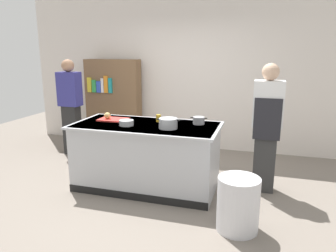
{
  "coord_description": "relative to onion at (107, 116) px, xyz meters",
  "views": [
    {
      "loc": [
        1.5,
        -3.93,
        1.89
      ],
      "look_at": [
        0.25,
        0.2,
        0.85
      ],
      "focal_mm": 34.17,
      "sensor_mm": 36.0,
      "label": 1
    }
  ],
  "objects": [
    {
      "name": "person_chef",
      "position": [
        2.18,
        0.26,
        -0.05
      ],
      "size": [
        0.38,
        0.25,
        1.72
      ],
      "rotation": [
        0.0,
        0.0,
        1.64
      ],
      "color": "#323232",
      "rests_on": "ground_plane"
    },
    {
      "name": "trash_bin",
      "position": [
        1.93,
        -0.85,
        -0.67
      ],
      "size": [
        0.45,
        0.45,
        0.59
      ],
      "primitive_type": "cylinder",
      "color": "silver",
      "rests_on": "ground_plane"
    },
    {
      "name": "mixing_bowl",
      "position": [
        0.39,
        -0.22,
        -0.03
      ],
      "size": [
        0.19,
        0.19,
        0.07
      ],
      "primitive_type": "cylinder",
      "color": "#B7BABF",
      "rests_on": "counter_island"
    },
    {
      "name": "stock_pot",
      "position": [
        0.97,
        -0.22,
        -0.0
      ],
      "size": [
        0.3,
        0.24,
        0.13
      ],
      "color": "#B7BABF",
      "rests_on": "counter_island"
    },
    {
      "name": "cutting_board",
      "position": [
        0.08,
        0.02,
        -0.06
      ],
      "size": [
        0.4,
        0.28,
        0.02
      ],
      "primitive_type": "cube",
      "color": "red",
      "rests_on": "counter_island"
    },
    {
      "name": "back_wall",
      "position": [
        0.62,
        2.01,
        0.53
      ],
      "size": [
        6.4,
        0.12,
        3.0
      ],
      "primitive_type": "cube",
      "color": "silver",
      "rests_on": "ground_plane"
    },
    {
      "name": "ground_plane",
      "position": [
        0.62,
        -0.09,
        -0.97
      ],
      "size": [
        10.0,
        10.0,
        0.0
      ],
      "primitive_type": "plane",
      "color": "slate"
    },
    {
      "name": "sauce_pan",
      "position": [
        1.3,
        0.13,
        -0.02
      ],
      "size": [
        0.23,
        0.16,
        0.1
      ],
      "color": "#99999E",
      "rests_on": "counter_island"
    },
    {
      "name": "counter_island",
      "position": [
        0.62,
        -0.09,
        -0.5
      ],
      "size": [
        1.98,
        0.98,
        0.9
      ],
      "color": "#B7BABF",
      "rests_on": "ground_plane"
    },
    {
      "name": "bookshelf",
      "position": [
        -0.75,
        1.71,
        -0.11
      ],
      "size": [
        1.1,
        0.31,
        1.7
      ],
      "color": "brown",
      "rests_on": "ground_plane"
    },
    {
      "name": "person_guest",
      "position": [
        -1.2,
        0.9,
        -0.06
      ],
      "size": [
        0.38,
        0.24,
        1.72
      ],
      "rotation": [
        0.0,
        0.0,
        -1.57
      ],
      "color": "#252525",
      "rests_on": "ground_plane"
    },
    {
      "name": "juice_cup",
      "position": [
        0.73,
        0.12,
        -0.02
      ],
      "size": [
        0.07,
        0.07,
        0.1
      ],
      "primitive_type": "cylinder",
      "color": "yellow",
      "rests_on": "counter_island"
    },
    {
      "name": "onion",
      "position": [
        0.0,
        0.0,
        0.0
      ],
      "size": [
        0.09,
        0.09,
        0.09
      ],
      "primitive_type": "sphere",
      "color": "tan",
      "rests_on": "cutting_board"
    }
  ]
}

